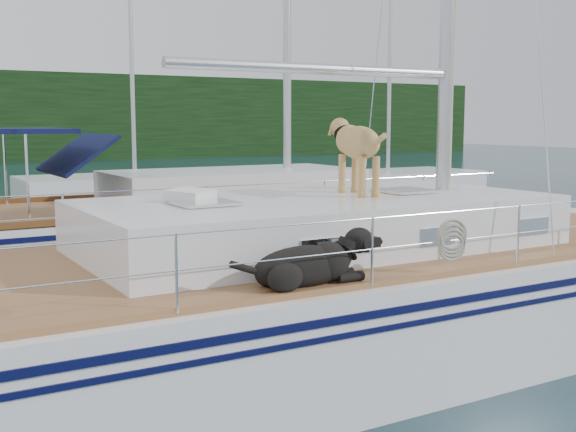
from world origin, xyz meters
TOP-DOWN VIEW (x-y plane):
  - ground at (0.00, 0.00)m, footprint 120.00×120.00m
  - main_sailboat at (0.10, -0.00)m, footprint 12.00×3.82m
  - neighbor_sailboat at (1.51, 5.86)m, footprint 11.00×3.50m
  - bg_boat_center at (4.00, 16.00)m, footprint 7.20×3.00m
  - bg_boat_east at (12.00, 13.00)m, footprint 6.40×3.00m

SIDE VIEW (x-z plane):
  - ground at x=0.00m, z-range 0.00..0.00m
  - bg_boat_center at x=4.00m, z-range -5.37..6.28m
  - bg_boat_east at x=12.00m, z-range -5.37..6.28m
  - neighbor_sailboat at x=1.51m, z-range -6.02..7.28m
  - main_sailboat at x=0.10m, z-range -6.33..7.68m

